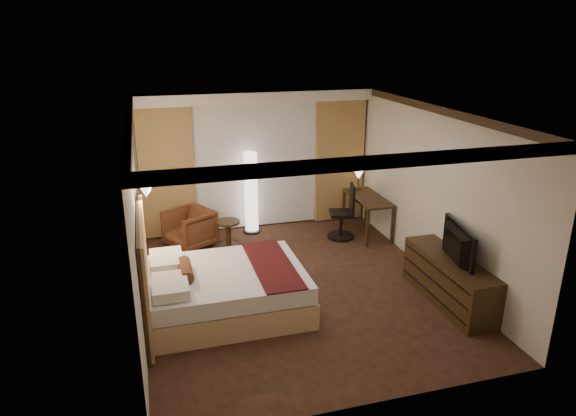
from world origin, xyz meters
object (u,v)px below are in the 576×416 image
object	(u,v)px
floor_lamp	(251,193)
office_chair	(341,211)
bed	(228,290)
armchair	(189,227)
side_table	(228,233)
desk	(367,215)
television	(452,239)
dresser	(449,280)

from	to	relation	value
floor_lamp	office_chair	distance (m)	1.76
bed	floor_lamp	bearing A→B (deg)	71.49
armchair	side_table	distance (m)	0.71
side_table	desk	size ratio (longest dim) A/B	0.38
armchair	side_table	size ratio (longest dim) A/B	1.58
side_table	television	size ratio (longest dim) A/B	0.47
bed	floor_lamp	distance (m)	3.02
dresser	television	world-z (taller)	television
bed	desk	xyz separation A→B (m)	(3.06, 2.12, 0.06)
desk	dresser	size ratio (longest dim) A/B	0.71
floor_lamp	television	xyz separation A→B (m)	(2.14, -3.47, 0.19)
floor_lamp	desk	world-z (taller)	floor_lamp
bed	television	size ratio (longest dim) A/B	2.07
bed	office_chair	xyz separation A→B (m)	(2.51, 2.07, 0.21)
armchair	floor_lamp	xyz separation A→B (m)	(1.24, 0.40, 0.42)
floor_lamp	television	bearing A→B (deg)	-58.33
armchair	floor_lamp	world-z (taller)	floor_lamp
floor_lamp	armchair	bearing A→B (deg)	-162.06
desk	dresser	distance (m)	2.76
desk	dresser	xyz separation A→B (m)	(0.05, -2.76, -0.03)
side_table	dresser	bearing A→B (deg)	-46.76
floor_lamp	television	distance (m)	4.08
bed	side_table	bearing A→B (deg)	80.28
floor_lamp	office_chair	size ratio (longest dim) A/B	1.52
armchair	bed	bearing A→B (deg)	-22.34
floor_lamp	desk	distance (m)	2.27
television	office_chair	bearing A→B (deg)	23.39
office_chair	floor_lamp	bearing A→B (deg)	168.50
television	desk	bearing A→B (deg)	11.84
side_table	desk	bearing A→B (deg)	-2.98
armchair	desk	world-z (taller)	armchair
office_chair	bed	bearing A→B (deg)	-126.18
armchair	dresser	size ratio (longest dim) A/B	0.43
desk	office_chair	xyz separation A→B (m)	(-0.55, -0.05, 0.15)
dresser	television	xyz separation A→B (m)	(-0.03, 0.00, 0.65)
desk	dresser	world-z (taller)	desk
armchair	floor_lamp	bearing A→B (deg)	78.81
desk	side_table	bearing A→B (deg)	177.02
side_table	dresser	size ratio (longest dim) A/B	0.27
floor_lamp	desk	size ratio (longest dim) A/B	1.26
bed	television	xyz separation A→B (m)	(3.08, -0.64, 0.68)
desk	armchair	bearing A→B (deg)	174.80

